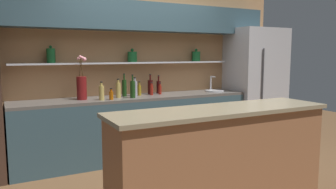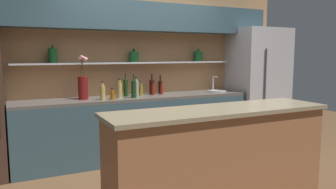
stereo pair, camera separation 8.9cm
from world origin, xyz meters
name	(u,v)px [view 1 (the left image)]	position (x,y,z in m)	size (l,w,h in m)	color
ground_plane	(185,184)	(0.00, 0.00, 0.00)	(12.00, 12.00, 0.00)	brown
back_wall_unit	(136,53)	(0.00, 1.53, 1.55)	(5.20, 0.44, 2.60)	tan
back_counter_unit	(137,127)	(-0.11, 1.24, 0.46)	(3.51, 0.62, 0.92)	#334C56
island_counter	(220,159)	(0.00, -0.68, 0.51)	(2.28, 0.61, 1.02)	#99603D
refrigerator	(255,85)	(2.13, 1.20, 0.99)	(0.94, 0.73, 1.98)	#B7B7BC
flower_vase	(82,86)	(-0.91, 1.26, 1.10)	(0.14, 0.17, 0.61)	maroon
sink_fixture	(214,90)	(1.29, 1.25, 0.94)	(0.31, 0.31, 0.25)	#B7B7BC
bottle_sauce_0	(111,95)	(-0.55, 1.07, 0.98)	(0.06, 0.06, 0.16)	#9E4C0A
bottle_wine_1	(159,87)	(0.34, 1.42, 1.03)	(0.07, 0.07, 0.29)	#380C0C
bottle_sauce_2	(152,90)	(0.15, 1.27, 1.00)	(0.05, 0.05, 0.20)	maroon
bottle_wine_3	(124,88)	(-0.27, 1.32, 1.05)	(0.07, 0.07, 0.34)	#193814
bottle_spirit_4	(135,88)	(-0.12, 1.29, 1.04)	(0.08, 0.08, 0.28)	gray
bottle_wine_5	(150,87)	(0.17, 1.37, 1.04)	(0.08, 0.08, 0.31)	#380C0C
bottle_wine_6	(133,89)	(-0.22, 1.11, 1.05)	(0.07, 0.07, 0.33)	#193814
bottle_sauce_7	(160,89)	(0.30, 1.30, 1.00)	(0.05, 0.05, 0.18)	maroon
bottle_spirit_8	(102,92)	(-0.68, 1.09, 1.02)	(0.07, 0.07, 0.25)	tan
bottle_spirit_9	(118,90)	(-0.40, 1.22, 1.03)	(0.07, 0.07, 0.27)	tan
bottle_sauce_10	(118,91)	(-0.35, 1.39, 0.99)	(0.05, 0.05, 0.18)	#9E4C0A
bottle_oil_11	(139,90)	(-0.03, 1.32, 1.00)	(0.06, 0.06, 0.21)	olive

